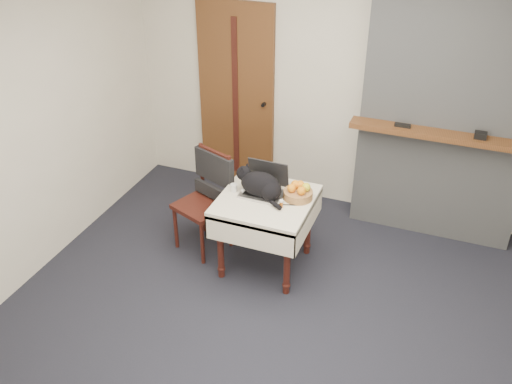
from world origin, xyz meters
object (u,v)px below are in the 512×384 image
cat (261,185)px  cream_jar (234,188)px  chair (209,187)px  fruit_basket (298,192)px  laptop (265,185)px  door (236,99)px  pill_bottle (281,204)px  side_table (266,210)px

cat → cream_jar: bearing=-164.0°
cream_jar → chair: chair is taller
fruit_basket → chair: size_ratio=0.26×
cream_jar → chair: (-0.30, 0.12, -0.12)m
laptop → cream_jar: bearing=-160.0°
door → cat: (0.76, -1.26, -0.19)m
cat → chair: chair is taller
door → laptop: (0.76, -1.18, -0.23)m
cat → pill_bottle: (0.22, -0.11, -0.07)m
side_table → chair: bearing=167.3°
cat → fruit_basket: (0.30, 0.08, -0.05)m
side_table → fruit_basket: 0.32m
cream_jar → pill_bottle: (0.47, -0.09, 0.00)m
cream_jar → door: bearing=111.7°
door → cream_jar: door is taller
side_table → chair: (-0.60, 0.14, 0.02)m
fruit_basket → pill_bottle: bearing=-114.3°
cat → fruit_basket: 0.32m
cat → cream_jar: (-0.25, -0.01, -0.07)m
side_table → cat: (-0.05, 0.02, 0.22)m
chair → cream_jar: bearing=-1.3°
cat → pill_bottle: size_ratio=7.29×
chair → pill_bottle: bearing=5.3°
laptop → pill_bottle: size_ratio=5.40×
door → cream_jar: bearing=-68.3°
pill_bottle → door: bearing=125.4°
cat → laptop: bearing=101.1°
door → fruit_basket: bearing=-48.0°
door → pill_bottle: (0.97, -1.37, -0.27)m
side_table → pill_bottle: pill_bottle is taller
door → side_table: bearing=-57.8°
laptop → cream_jar: size_ratio=5.39×
laptop → cat: 0.09m
side_table → pill_bottle: 0.24m
door → pill_bottle: bearing=-54.6°
cat → cream_jar: size_ratio=7.27×
fruit_basket → cat: bearing=-164.5°
laptop → cat: size_ratio=0.74×
pill_bottle → fruit_basket: bearing=65.7°
laptop → side_table: bearing=-62.5°
door → chair: 1.23m
chair → door: bearing=121.6°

